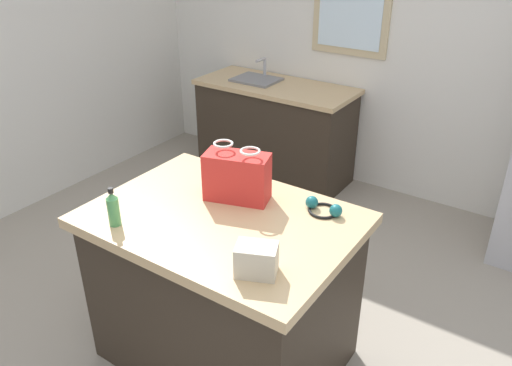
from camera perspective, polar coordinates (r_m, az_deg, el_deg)
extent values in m
plane|color=#9E9384|center=(3.07, -0.92, -18.27)|extent=(6.15, 6.15, 0.00)
cube|color=silver|center=(4.38, 17.71, 15.56)|extent=(5.13, 0.10, 2.77)
cube|color=#CCB78C|center=(4.51, 10.58, 17.70)|extent=(0.68, 0.04, 0.60)
cube|color=white|center=(4.49, 10.47, 17.67)|extent=(0.56, 0.02, 0.48)
cube|color=#33281E|center=(2.78, -3.55, -12.26)|extent=(1.21, 0.85, 0.86)
cube|color=tan|center=(2.51, -3.85, -4.21)|extent=(1.29, 0.93, 0.05)
cube|color=#33281E|center=(4.76, 2.12, 5.62)|extent=(1.39, 0.58, 0.85)
cube|color=tan|center=(4.61, 2.22, 10.74)|extent=(1.43, 0.62, 0.04)
cube|color=slate|center=(4.73, 0.03, 10.81)|extent=(0.40, 0.32, 0.14)
cylinder|color=#B7B7BC|center=(4.80, 0.99, 12.81)|extent=(0.03, 0.03, 0.18)
cylinder|color=#B7B7BC|center=(4.73, 0.52, 13.62)|extent=(0.02, 0.14, 0.02)
cube|color=red|center=(2.58, -2.14, 0.67)|extent=(0.36, 0.24, 0.25)
torus|color=white|center=(2.55, -3.69, 4.43)|extent=(0.13, 0.13, 0.01)
torus|color=white|center=(2.46, -0.66, 3.60)|extent=(0.13, 0.13, 0.01)
cube|color=beige|center=(2.07, 0.05, -8.59)|extent=(0.20, 0.17, 0.13)
cylinder|color=#4C9956|center=(2.47, -15.64, -3.11)|extent=(0.06, 0.06, 0.14)
cone|color=#4C9956|center=(2.43, -15.90, -1.37)|extent=(0.05, 0.05, 0.03)
cylinder|color=black|center=(2.42, -15.98, -0.80)|extent=(0.03, 0.03, 0.02)
torus|color=black|center=(2.54, 7.55, -3.09)|extent=(0.16, 0.16, 0.01)
sphere|color=#19666B|center=(2.50, 8.93, -3.07)|extent=(0.06, 0.06, 0.06)
sphere|color=#19666B|center=(2.55, 6.27, -2.15)|extent=(0.06, 0.06, 0.06)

